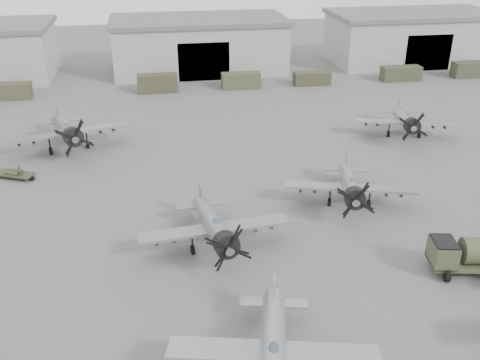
% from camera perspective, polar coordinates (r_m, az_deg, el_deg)
% --- Properties ---
extents(ground, '(220.00, 220.00, 0.00)m').
position_cam_1_polar(ground, '(37.71, 5.42, -11.99)').
color(ground, '#585856').
rests_on(ground, ground).
extents(hangar_center, '(29.00, 14.80, 8.70)m').
position_cam_1_polar(hangar_center, '(92.85, -4.37, 14.25)').
color(hangar_center, '#A9A99E').
rests_on(hangar_center, ground).
extents(hangar_right, '(29.00, 14.80, 8.70)m').
position_cam_1_polar(hangar_right, '(103.45, 17.79, 14.35)').
color(hangar_right, '#A9A99E').
rests_on(hangar_right, ground).
extents(support_truck_1, '(6.42, 2.20, 2.29)m').
position_cam_1_polar(support_truck_1, '(84.10, -23.52, 8.68)').
color(support_truck_1, '#403F29').
rests_on(support_truck_1, ground).
extents(support_truck_3, '(5.90, 2.20, 2.64)m').
position_cam_1_polar(support_truck_3, '(81.56, -8.79, 10.17)').
color(support_truck_3, '#393925').
rests_on(support_truck_3, ground).
extents(support_truck_4, '(5.84, 2.20, 2.31)m').
position_cam_1_polar(support_truck_4, '(82.70, 0.10, 10.57)').
color(support_truck_4, '#42442C').
rests_on(support_truck_4, ground).
extents(support_truck_5, '(5.65, 2.20, 1.98)m').
position_cam_1_polar(support_truck_5, '(85.28, 7.66, 10.71)').
color(support_truck_5, '#383825').
rests_on(support_truck_5, ground).
extents(support_truck_6, '(6.30, 2.20, 2.22)m').
position_cam_1_polar(support_truck_6, '(90.61, 16.78, 10.83)').
color(support_truck_6, '#383B26').
rests_on(support_truck_6, ground).
extents(support_truck_7, '(5.77, 2.20, 2.50)m').
position_cam_1_polar(support_truck_7, '(96.36, 23.31, 10.78)').
color(support_truck_7, '#363C27').
rests_on(support_truck_7, ground).
extents(aircraft_near_1, '(11.86, 10.67, 4.71)m').
position_cam_1_polar(aircraft_near_1, '(30.34, 3.59, -17.86)').
color(aircraft_near_1, '#999DA2').
rests_on(aircraft_near_1, ground).
extents(aircraft_mid_1, '(11.84, 10.65, 4.71)m').
position_cam_1_polar(aircraft_mid_1, '(40.76, -2.67, -5.05)').
color(aircraft_mid_1, gray).
rests_on(aircraft_mid_1, ground).
extents(aircraft_mid_2, '(11.59, 10.43, 4.62)m').
position_cam_1_polar(aircraft_mid_2, '(47.94, 11.74, -0.62)').
color(aircraft_mid_2, gray).
rests_on(aircraft_mid_2, ground).
extents(aircraft_far_0, '(13.30, 11.97, 5.31)m').
position_cam_1_polar(aircraft_far_0, '(61.53, -17.96, 5.01)').
color(aircraft_far_0, gray).
rests_on(aircraft_far_0, ground).
extents(aircraft_far_1, '(11.81, 10.63, 4.71)m').
position_cam_1_polar(aircraft_far_1, '(65.47, 17.28, 6.09)').
color(aircraft_far_1, '#9FA2A8').
rests_on(aircraft_far_1, ground).
extents(fuel_tanker, '(7.54, 3.69, 2.79)m').
position_cam_1_polar(fuel_tanker, '(42.39, 24.23, -7.13)').
color(fuel_tanker, '#41442C').
rests_on(fuel_tanker, ground).
extents(ground_crew, '(0.53, 0.66, 1.56)m').
position_cam_1_polar(ground_crew, '(56.74, -22.39, 0.70)').
color(ground_crew, '#393D28').
rests_on(ground_crew, ground).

